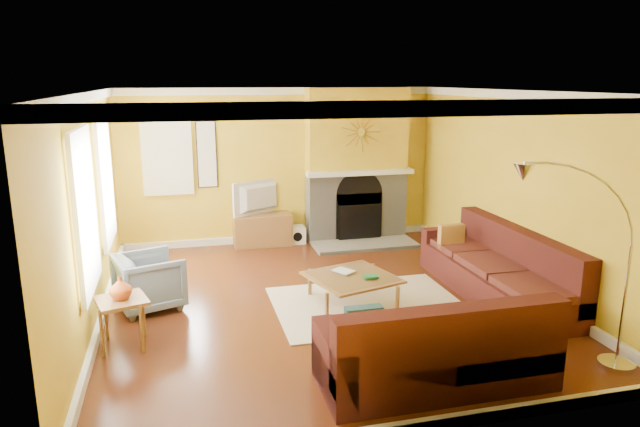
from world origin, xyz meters
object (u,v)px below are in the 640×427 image
object	(u,v)px
sectional_sofa	(427,283)
armchair	(149,281)
side_table	(123,323)
media_console	(262,230)
coffee_table	(352,290)
arc_lamp	(578,272)

from	to	relation	value
sectional_sofa	armchair	size ratio (longest dim) A/B	4.81
armchair	side_table	world-z (taller)	armchair
armchair	sectional_sofa	bearing A→B (deg)	-127.42
sectional_sofa	media_console	xyz separation A→B (m)	(-1.46, 3.61, -0.17)
sectional_sofa	coffee_table	bearing A→B (deg)	140.24
media_console	armchair	distance (m)	3.05
coffee_table	armchair	bearing A→B (deg)	168.16
sectional_sofa	arc_lamp	distance (m)	1.89
coffee_table	side_table	xyz separation A→B (m)	(-2.75, -0.52, 0.08)
media_console	side_table	world-z (taller)	same
coffee_table	side_table	world-z (taller)	side_table
coffee_table	arc_lamp	size ratio (longest dim) A/B	0.47
sectional_sofa	armchair	bearing A→B (deg)	160.59
media_console	arc_lamp	bearing A→B (deg)	-66.62
coffee_table	arc_lamp	xyz separation A→B (m)	(1.54, -2.22, 0.86)
arc_lamp	media_console	bearing A→B (deg)	113.38
armchair	arc_lamp	bearing A→B (deg)	-142.17
side_table	sectional_sofa	bearing A→B (deg)	-1.65
sectional_sofa	coffee_table	size ratio (longest dim) A/B	3.74
sectional_sofa	arc_lamp	size ratio (longest dim) A/B	1.77
side_table	armchair	bearing A→B (deg)	77.26
media_console	sectional_sofa	bearing A→B (deg)	-67.99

